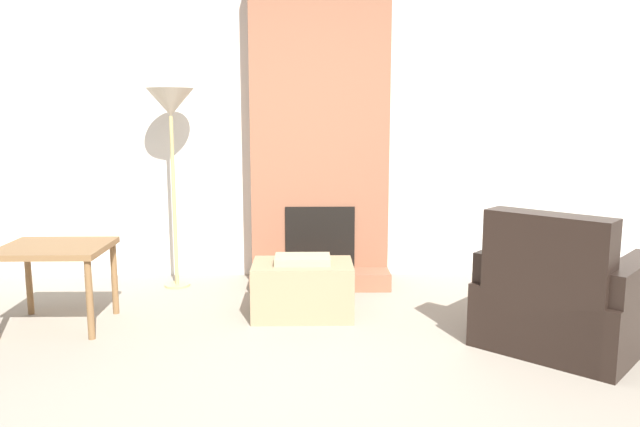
# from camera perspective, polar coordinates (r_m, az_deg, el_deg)

# --- Properties ---
(ground_plane) EXTENTS (24.00, 24.00, 0.00)m
(ground_plane) POSITION_cam_1_polar(r_m,az_deg,el_deg) (3.12, 0.88, -18.01)
(ground_plane) COLOR gray
(wall_back) EXTENTS (7.03, 0.06, 2.60)m
(wall_back) POSITION_cam_1_polar(r_m,az_deg,el_deg) (5.41, -0.07, 7.94)
(wall_back) COLOR silver
(wall_back) RESTS_ON ground_plane
(fireplace) EXTENTS (1.13, 0.58, 2.60)m
(fireplace) POSITION_cam_1_polar(r_m,az_deg,el_deg) (5.22, -0.03, 7.21)
(fireplace) COLOR #935B42
(fireplace) RESTS_ON ground_plane
(ottoman) EXTENTS (0.70, 0.46, 0.43)m
(ottoman) POSITION_cam_1_polar(r_m,az_deg,el_deg) (4.43, -1.59, -6.83)
(ottoman) COLOR #998460
(ottoman) RESTS_ON ground_plane
(armchair) EXTENTS (1.24, 1.24, 0.86)m
(armchair) POSITION_cam_1_polar(r_m,az_deg,el_deg) (4.11, 21.20, -7.70)
(armchair) COLOR black
(armchair) RESTS_ON ground_plane
(side_table) EXTENTS (0.68, 0.59, 0.56)m
(side_table) POSITION_cam_1_polar(r_m,az_deg,el_deg) (4.50, -23.06, -3.63)
(side_table) COLOR brown
(side_table) RESTS_ON ground_plane
(floor_lamp_left) EXTENTS (0.38, 0.38, 1.61)m
(floor_lamp_left) POSITION_cam_1_polar(r_m,az_deg,el_deg) (5.14, -13.50, 9.15)
(floor_lamp_left) COLOR tan
(floor_lamp_left) RESTS_ON ground_plane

